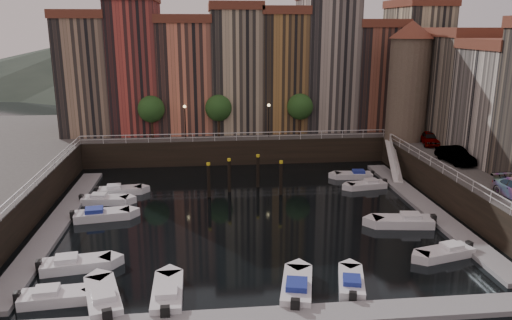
{
  "coord_description": "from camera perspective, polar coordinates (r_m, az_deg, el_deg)",
  "views": [
    {
      "loc": [
        -3.66,
        -41.66,
        16.12
      ],
      "look_at": [
        1.09,
        4.0,
        3.8
      ],
      "focal_mm": 35.0,
      "sensor_mm": 36.0,
      "label": 1
    }
  ],
  "objects": [
    {
      "name": "boat_right_3",
      "position": [
        52.7,
        12.63,
        -2.79
      ],
      "size": [
        4.3,
        2.1,
        0.97
      ],
      "rotation": [
        0.0,
        0.0,
        3.29
      ],
      "color": "silver",
      "rests_on": "ground"
    },
    {
      "name": "dock_near",
      "position": [
        29.6,
        2.22,
        -17.59
      ],
      "size": [
        30.0,
        2.0,
        0.35
      ],
      "primitive_type": "cube",
      "color": "gray",
      "rests_on": "ground"
    },
    {
      "name": "car_a",
      "position": [
        59.98,
        19.27,
        2.26
      ],
      "size": [
        2.81,
        4.66,
        1.48
      ],
      "primitive_type": "imported",
      "rotation": [
        0.0,
        0.0,
        -0.26
      ],
      "color": "gray",
      "rests_on": "quay_right"
    },
    {
      "name": "boat_left_4",
      "position": [
        51.5,
        -15.38,
        -3.37
      ],
      "size": [
        4.56,
        2.06,
        1.03
      ],
      "rotation": [
        0.0,
        0.0,
        0.11
      ],
      "color": "silver",
      "rests_on": "ground"
    },
    {
      "name": "dock_right",
      "position": [
        47.98,
        18.99,
        -5.24
      ],
      "size": [
        2.0,
        28.0,
        0.35
      ],
      "primitive_type": "cube",
      "color": "gray",
      "rests_on": "ground"
    },
    {
      "name": "boat_near_1",
      "position": [
        31.82,
        -10.08,
        -14.87
      ],
      "size": [
        1.89,
        5.0,
        1.15
      ],
      "rotation": [
        0.0,
        0.0,
        1.59
      ],
      "color": "silver",
      "rests_on": "ground"
    },
    {
      "name": "boat_right_2",
      "position": [
        43.68,
        16.57,
        -6.73
      ],
      "size": [
        5.25,
        2.46,
        1.18
      ],
      "rotation": [
        0.0,
        0.0,
        3.02
      ],
      "color": "silver",
      "rests_on": "ground"
    },
    {
      "name": "car_b",
      "position": [
        52.76,
        21.8,
        0.41
      ],
      "size": [
        2.15,
        4.93,
        1.58
      ],
      "primitive_type": "imported",
      "rotation": [
        0.0,
        0.0,
        0.1
      ],
      "color": "gray",
      "rests_on": "quay_right"
    },
    {
      "name": "boat_near_0",
      "position": [
        32.29,
        -17.09,
        -14.86
      ],
      "size": [
        3.12,
        5.2,
        1.17
      ],
      "rotation": [
        0.0,
        0.0,
        1.86
      ],
      "color": "silver",
      "rests_on": "ground"
    },
    {
      "name": "gangway",
      "position": [
        57.46,
        15.45,
        0.16
      ],
      "size": [
        2.78,
        8.32,
        3.73
      ],
      "color": "white",
      "rests_on": "ground"
    },
    {
      "name": "boat_left_3",
      "position": [
        49.2,
        -16.98,
        -4.36
      ],
      "size": [
        4.57,
        1.94,
        1.04
      ],
      "rotation": [
        0.0,
        0.0,
        -0.07
      ],
      "color": "silver",
      "rests_on": "ground"
    },
    {
      "name": "corner_tower",
      "position": [
        61.23,
        17.04,
        8.82
      ],
      "size": [
        5.2,
        5.2,
        13.8
      ],
      "color": "#6B5B4C",
      "rests_on": "quay_right"
    },
    {
      "name": "far_terrace",
      "position": [
        65.74,
        0.17,
        10.52
      ],
      "size": [
        48.7,
        10.3,
        17.5
      ],
      "color": "#95785F",
      "rests_on": "quay_far"
    },
    {
      "name": "railings",
      "position": [
        48.29,
        -1.39,
        0.22
      ],
      "size": [
        36.08,
        34.04,
        0.52
      ],
      "color": "white",
      "rests_on": "ground"
    },
    {
      "name": "boat_right_0",
      "position": [
        39.1,
        20.89,
        -9.83
      ],
      "size": [
        4.58,
        2.63,
        1.02
      ],
      "rotation": [
        0.0,
        0.0,
        3.4
      ],
      "color": "silver",
      "rests_on": "ground"
    },
    {
      "name": "street_lamps",
      "position": [
        59.8,
        -3.31,
        5.15
      ],
      "size": [
        10.36,
        0.36,
        4.18
      ],
      "color": "black",
      "rests_on": "quay_far"
    },
    {
      "name": "boat_near_2",
      "position": [
        32.15,
        4.69,
        -14.33
      ],
      "size": [
        2.84,
        5.16,
        1.16
      ],
      "rotation": [
        0.0,
        0.0,
        1.35
      ],
      "color": "silver",
      "rests_on": "ground"
    },
    {
      "name": "mooring_pilings",
      "position": [
        49.64,
        -1.33,
        -1.93
      ],
      "size": [
        7.43,
        3.01,
        3.78
      ],
      "color": "black",
      "rests_on": "ground"
    },
    {
      "name": "quay_far",
      "position": [
        69.32,
        -2.78,
        2.83
      ],
      "size": [
        80.0,
        20.0,
        3.0
      ],
      "primitive_type": "cube",
      "color": "black",
      "rests_on": "ground"
    },
    {
      "name": "boat_right_4",
      "position": [
        55.82,
        11.19,
        -1.71
      ],
      "size": [
        4.31,
        1.92,
        0.97
      ],
      "rotation": [
        0.0,
        0.0,
        3.04
      ],
      "color": "silver",
      "rests_on": "ground"
    },
    {
      "name": "mountains",
      "position": [
        151.98,
        -3.98,
        11.9
      ],
      "size": [
        145.0,
        100.0,
        18.0
      ],
      "color": "#2D382D",
      "rests_on": "ground"
    },
    {
      "name": "boat_left_0",
      "position": [
        33.45,
        -21.91,
        -14.28
      ],
      "size": [
        4.71,
        2.05,
        1.07
      ],
      "rotation": [
        0.0,
        0.0,
        0.09
      ],
      "color": "silver",
      "rests_on": "ground"
    },
    {
      "name": "boat_left_1",
      "position": [
        37.03,
        -20.01,
        -11.12
      ],
      "size": [
        4.98,
        2.45,
        1.12
      ],
      "rotation": [
        0.0,
        0.0,
        0.15
      ],
      "color": "silver",
      "rests_on": "ground"
    },
    {
      "name": "dock_left",
      "position": [
        45.44,
        -21.68,
        -6.64
      ],
      "size": [
        2.0,
        28.0,
        0.35
      ],
      "primitive_type": "cube",
      "color": "gray",
      "rests_on": "ground"
    },
    {
      "name": "ground",
      "position": [
        44.82,
        -0.86,
        -6.06
      ],
      "size": [
        200.0,
        200.0,
        0.0
      ],
      "primitive_type": "plane",
      "color": "black",
      "rests_on": "ground"
    },
    {
      "name": "boat_left_2",
      "position": [
        45.34,
        -17.33,
        -6.0
      ],
      "size": [
        5.04,
        2.48,
        1.13
      ],
      "rotation": [
        0.0,
        0.0,
        0.15
      ],
      "color": "silver",
      "rests_on": "ground"
    },
    {
      "name": "promenade_trees",
      "position": [
        60.66,
        -3.68,
        5.95
      ],
      "size": [
        21.2,
        3.2,
        5.2
      ],
      "color": "black",
      "rests_on": "quay_far"
    },
    {
      "name": "boat_near_3",
      "position": [
        33.25,
        10.84,
        -13.62
      ],
      "size": [
        2.51,
        4.43,
        0.99
      ],
      "rotation": [
        0.0,
        0.0,
        1.32
      ],
      "color": "silver",
      "rests_on": "ground"
    }
  ]
}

